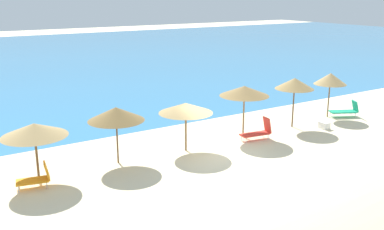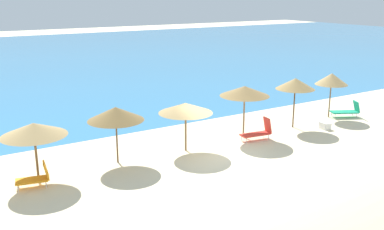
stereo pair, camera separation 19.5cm
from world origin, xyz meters
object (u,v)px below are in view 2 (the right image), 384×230
object	(u,v)px
lounge_chair_0	(347,111)
lounge_chair_2	(36,177)
beach_umbrella_4	(245,91)
beach_umbrella_5	(295,84)
cooler_box	(325,126)
beach_umbrella_2	(116,114)
beach_umbrella_3	(186,108)
beach_umbrella_6	(332,79)
lounge_chair_1	(259,131)
beach_umbrella_1	(34,129)

from	to	relation	value
lounge_chair_0	lounge_chair_2	distance (m)	18.64
beach_umbrella_4	beach_umbrella_5	world-z (taller)	beach_umbrella_5
beach_umbrella_4	cooler_box	bearing A→B (deg)	-14.84
beach_umbrella_2	beach_umbrella_3	distance (m)	3.42
beach_umbrella_6	lounge_chair_2	world-z (taller)	beach_umbrella_6
beach_umbrella_2	beach_umbrella_4	distance (m)	7.07
beach_umbrella_6	lounge_chair_0	size ratio (longest dim) A/B	1.52
cooler_box	lounge_chair_1	bearing A→B (deg)	173.55
beach_umbrella_3	beach_umbrella_4	world-z (taller)	beach_umbrella_4
lounge_chair_1	beach_umbrella_5	bearing A→B (deg)	-69.08
beach_umbrella_4	beach_umbrella_2	bearing A→B (deg)	179.22
beach_umbrella_2	cooler_box	bearing A→B (deg)	-6.58
beach_umbrella_6	lounge_chair_2	distance (m)	17.78
beach_umbrella_3	beach_umbrella_5	xyz separation A→B (m)	(7.16, 0.09, 0.39)
beach_umbrella_2	beach_umbrella_4	bearing A→B (deg)	-0.78
lounge_chair_0	lounge_chair_2	xyz separation A→B (m)	(-18.64, -0.39, -0.00)
beach_umbrella_6	lounge_chair_1	xyz separation A→B (m)	(-6.47, -1.08, -1.94)
beach_umbrella_6	lounge_chair_0	distance (m)	2.28
beach_umbrella_5	beach_umbrella_2	bearing A→B (deg)	179.04
beach_umbrella_1	beach_umbrella_6	size ratio (longest dim) A/B	0.96
beach_umbrella_2	lounge_chair_1	world-z (taller)	beach_umbrella_2
beach_umbrella_2	beach_umbrella_6	bearing A→B (deg)	0.86
cooler_box	beach_umbrella_5	bearing A→B (deg)	137.60
lounge_chair_0	beach_umbrella_6	bearing A→B (deg)	86.57
lounge_chair_0	lounge_chair_1	distance (m)	7.47
lounge_chair_0	beach_umbrella_1	bearing A→B (deg)	116.28
beach_umbrella_1	lounge_chair_1	xyz separation A→B (m)	(10.99, -0.70, -1.73)
beach_umbrella_4	beach_umbrella_6	world-z (taller)	beach_umbrella_4
beach_umbrella_4	lounge_chair_0	size ratio (longest dim) A/B	1.54
beach_umbrella_6	lounge_chair_2	xyz separation A→B (m)	(-17.65, -0.97, -1.97)
beach_umbrella_1	cooler_box	world-z (taller)	beach_umbrella_1
beach_umbrella_5	lounge_chair_2	size ratio (longest dim) A/B	2.07
beach_umbrella_3	beach_umbrella_2	bearing A→B (deg)	175.52
beach_umbrella_3	lounge_chair_0	xyz separation A→B (m)	(11.52, -0.10, -1.71)
cooler_box	beach_umbrella_4	bearing A→B (deg)	165.16
beach_umbrella_1	beach_umbrella_5	size ratio (longest dim) A/B	0.92
cooler_box	beach_umbrella_3	bearing A→B (deg)	172.58
beach_umbrella_4	cooler_box	size ratio (longest dim) A/B	4.94
beach_umbrella_6	beach_umbrella_4	bearing A→B (deg)	-177.45
beach_umbrella_1	beach_umbrella_3	bearing A→B (deg)	-0.77
beach_umbrella_3	lounge_chair_2	bearing A→B (deg)	-176.04
beach_umbrella_3	cooler_box	distance (m)	8.75
beach_umbrella_1	beach_umbrella_2	bearing A→B (deg)	2.82
beach_umbrella_1	lounge_chair_1	world-z (taller)	beach_umbrella_1
beach_umbrella_3	lounge_chair_1	size ratio (longest dim) A/B	1.52
beach_umbrella_4	lounge_chair_1	world-z (taller)	beach_umbrella_4
beach_umbrella_3	beach_umbrella_1	bearing A→B (deg)	179.23
beach_umbrella_1	lounge_chair_0	world-z (taller)	beach_umbrella_1
lounge_chair_2	beach_umbrella_1	bearing A→B (deg)	-6.52
beach_umbrella_5	beach_umbrella_6	bearing A→B (deg)	6.54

